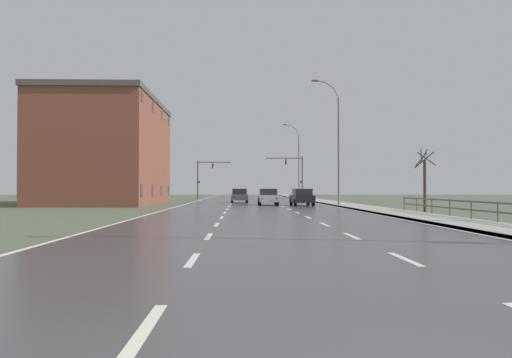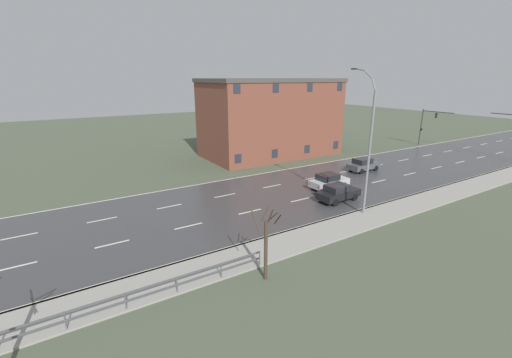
# 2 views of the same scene
# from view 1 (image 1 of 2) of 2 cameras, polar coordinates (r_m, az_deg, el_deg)

# --- Properties ---
(ground_plane) EXTENTS (160.00, 160.00, 0.12)m
(ground_plane) POSITION_cam_1_polar(r_m,az_deg,el_deg) (51.74, -0.24, -2.90)
(ground_plane) COLOR #4C5642
(road_asphalt_strip) EXTENTS (14.00, 120.00, 0.03)m
(road_asphalt_strip) POSITION_cam_1_polar(r_m,az_deg,el_deg) (63.72, -0.51, -2.50)
(road_asphalt_strip) COLOR #3D3D3F
(road_asphalt_strip) RESTS_ON ground
(sidewalk_right) EXTENTS (3.00, 120.00, 0.12)m
(sidewalk_right) POSITION_cam_1_polar(r_m,az_deg,el_deg) (64.45, 7.01, -2.43)
(sidewalk_right) COLOR gray
(sidewalk_right) RESTS_ON ground
(guardrail) EXTENTS (0.07, 25.37, 1.00)m
(guardrail) POSITION_cam_1_polar(r_m,az_deg,el_deg) (24.36, 25.54, -3.03)
(guardrail) COLOR #515459
(guardrail) RESTS_ON ground
(street_lamp_midground) EXTENTS (2.57, 0.24, 11.52)m
(street_lamp_midground) POSITION_cam_1_polar(r_m,az_deg,el_deg) (46.83, 9.11, 3.89)
(street_lamp_midground) COLOR slate
(street_lamp_midground) RESTS_ON ground
(street_lamp_distant) EXTENTS (2.57, 0.24, 11.53)m
(street_lamp_distant) POSITION_cam_1_polar(r_m,az_deg,el_deg) (78.29, 4.75, 1.88)
(street_lamp_distant) COLOR slate
(street_lamp_distant) RESTS_ON ground
(traffic_signal_right) EXTENTS (5.60, 0.36, 6.42)m
(traffic_signal_right) POSITION_cam_1_polar(r_m,az_deg,el_deg) (76.48, 4.48, 0.91)
(traffic_signal_right) COLOR #38383A
(traffic_signal_right) RESTS_ON ground
(traffic_signal_left) EXTENTS (5.10, 0.36, 5.85)m
(traffic_signal_left) POSITION_cam_1_polar(r_m,az_deg,el_deg) (77.19, -5.88, 0.61)
(traffic_signal_left) COLOR #38383A
(traffic_signal_left) RESTS_ON ground
(car_near_left) EXTENTS (1.86, 4.11, 1.57)m
(car_near_left) POSITION_cam_1_polar(r_m,az_deg,el_deg) (48.03, 1.37, -2.01)
(car_near_left) COLOR #B7B7BC
(car_near_left) RESTS_ON ground
(car_distant) EXTENTS (1.88, 4.12, 1.57)m
(car_distant) POSITION_cam_1_polar(r_m,az_deg,el_deg) (56.14, -1.88, -1.88)
(car_distant) COLOR #474C51
(car_distant) RESTS_ON ground
(car_far_left) EXTENTS (1.98, 4.18, 1.57)m
(car_far_left) POSITION_cam_1_polar(r_m,az_deg,el_deg) (46.58, 5.19, -2.04)
(car_far_left) COLOR black
(car_far_left) RESTS_ON ground
(brick_building) EXTENTS (10.24, 18.90, 10.66)m
(brick_building) POSITION_cam_1_polar(r_m,az_deg,el_deg) (53.58, -16.34, 2.98)
(brick_building) COLOR brown
(brick_building) RESTS_ON ground
(bare_tree_mid) EXTENTS (1.52, 1.59, 4.31)m
(bare_tree_mid) POSITION_cam_1_polar(r_m,az_deg,el_deg) (36.12, 18.43, -0.19)
(bare_tree_mid) COLOR #423328
(bare_tree_mid) RESTS_ON ground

